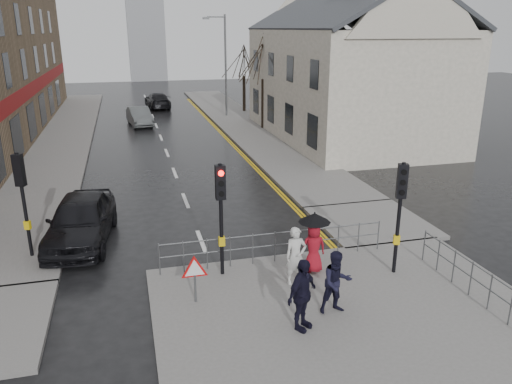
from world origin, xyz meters
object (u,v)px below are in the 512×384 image
pedestrian_d (302,295)px  car_parked (81,220)px  pedestrian_a (296,256)px  car_mid (140,116)px  pedestrian_with_umbrella (314,238)px  pedestrian_b (337,282)px

pedestrian_d → car_parked: (-5.51, 7.09, -0.22)m
pedestrian_a → car_mid: (-3.29, 26.80, -0.30)m
pedestrian_a → car_parked: pedestrian_a is taller
car_mid → pedestrian_a: bearing=-90.7°
pedestrian_a → car_mid: bearing=96.0°
pedestrian_with_umbrella → pedestrian_a: bearing=-143.0°
pedestrian_a → car_mid: pedestrian_a is taller
car_mid → pedestrian_b: bearing=-90.1°
pedestrian_a → pedestrian_with_umbrella: bearing=36.1°
pedestrian_b → pedestrian_with_umbrella: (0.25, 2.28, 0.23)m
pedestrian_a → car_parked: bearing=140.3°
pedestrian_a → car_parked: (-6.11, 4.89, -0.15)m
pedestrian_d → car_mid: 29.13m
pedestrian_with_umbrella → car_mid: 26.55m
pedestrian_with_umbrella → car_parked: size_ratio=0.38×
pedestrian_b → pedestrian_with_umbrella: bearing=82.6°
pedestrian_a → pedestrian_with_umbrella: pedestrian_with_umbrella is taller
pedestrian_d → pedestrian_a: bearing=38.5°
pedestrian_d → pedestrian_with_umbrella: bearing=27.7°
car_parked → car_mid: (2.82, 21.91, -0.15)m
pedestrian_b → pedestrian_d: size_ratio=0.92×
pedestrian_d → car_parked: pedestrian_d is taller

